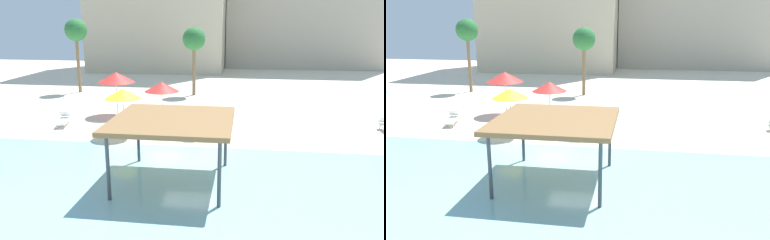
% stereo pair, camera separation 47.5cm
% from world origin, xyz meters
% --- Properties ---
extents(ground_plane, '(80.00, 80.00, 0.00)m').
position_xyz_m(ground_plane, '(0.00, 0.00, 0.00)').
color(ground_plane, beige).
extents(lagoon_water, '(44.00, 13.50, 0.04)m').
position_xyz_m(lagoon_water, '(0.00, -5.25, 0.02)').
color(lagoon_water, '#8CC6CC').
rests_on(lagoon_water, ground).
extents(shade_pavilion, '(4.62, 4.62, 2.63)m').
position_xyz_m(shade_pavilion, '(-0.11, -2.82, 2.48)').
color(shade_pavilion, '#42474C').
rests_on(shade_pavilion, ground).
extents(beach_umbrella_red_1, '(2.07, 2.07, 2.69)m').
position_xyz_m(beach_umbrella_red_1, '(-2.31, 5.29, 2.40)').
color(beach_umbrella_red_1, silver).
rests_on(beach_umbrella_red_1, ground).
extents(beach_umbrella_red_2, '(2.46, 2.46, 2.92)m').
position_xyz_m(beach_umbrella_red_2, '(-5.88, 7.51, 2.57)').
color(beach_umbrella_red_2, silver).
rests_on(beach_umbrella_red_2, ground).
extents(beach_umbrella_yellow_4, '(1.96, 1.96, 2.67)m').
position_xyz_m(beach_umbrella_yellow_4, '(-3.95, 2.90, 2.39)').
color(beach_umbrella_yellow_4, silver).
rests_on(beach_umbrella_yellow_4, ground).
extents(lounge_chair_0, '(0.87, 1.96, 0.74)m').
position_xyz_m(lounge_chair_0, '(-0.33, 3.37, 0.33)').
color(lounge_chair_0, white).
rests_on(lounge_chair_0, ground).
extents(lounge_chair_2, '(1.05, 1.99, 0.74)m').
position_xyz_m(lounge_chair_2, '(-8.38, 4.69, 0.33)').
color(lounge_chair_2, white).
rests_on(lounge_chair_2, ground).
extents(palm_tree_0, '(1.90, 1.90, 6.33)m').
position_xyz_m(palm_tree_0, '(-11.89, 15.16, 5.23)').
color(palm_tree_0, brown).
rests_on(palm_tree_0, ground).
extents(palm_tree_1, '(1.90, 1.90, 5.66)m').
position_xyz_m(palm_tree_1, '(-1.71, 15.22, 4.59)').
color(palm_tree_1, brown).
rests_on(palm_tree_1, ground).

